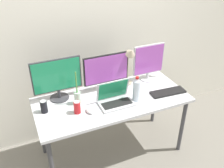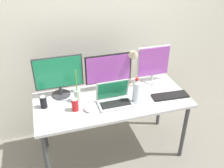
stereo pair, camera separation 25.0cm
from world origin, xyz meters
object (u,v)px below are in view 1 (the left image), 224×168
object	(u,v)px
monitor_left	(57,78)
keyboard_main	(168,92)
soda_can_by_laptop	(77,107)
desk_lamp	(130,60)
laptop_silver	(115,98)
soda_can_near_keyboard	(44,107)
bamboo_vase	(77,97)
work_desk	(112,104)
monitor_right	(149,62)
monitor_center	(106,71)
water_bottle	(137,90)
mouse_by_keyboard	(90,111)

from	to	relation	value
monitor_left	keyboard_main	xyz separation A→B (m)	(1.10, -0.36, -0.23)
soda_can_by_laptop	desk_lamp	xyz separation A→B (m)	(0.69, 0.27, 0.25)
laptop_silver	soda_can_near_keyboard	size ratio (longest dim) A/B	2.72
soda_can_by_laptop	bamboo_vase	bearing A→B (deg)	71.59
bamboo_vase	work_desk	bearing A→B (deg)	-10.52
soda_can_by_laptop	bamboo_vase	world-z (taller)	bamboo_vase
monitor_right	bamboo_vase	distance (m)	0.93
laptop_silver	soda_can_by_laptop	world-z (taller)	laptop_silver
soda_can_by_laptop	work_desk	bearing A→B (deg)	11.70
monitor_center	water_bottle	bearing A→B (deg)	-59.51
monitor_right	monitor_left	bearing A→B (deg)	179.50
monitor_right	laptop_silver	world-z (taller)	monitor_right
water_bottle	desk_lamp	distance (m)	0.37
work_desk	monitor_left	xyz separation A→B (m)	(-0.50, 0.23, 0.31)
monitor_center	bamboo_vase	size ratio (longest dim) A/B	1.39
work_desk	monitor_center	world-z (taller)	monitor_center
soda_can_near_keyboard	monitor_left	bearing A→B (deg)	42.96
bamboo_vase	soda_can_near_keyboard	bearing A→B (deg)	-178.32
water_bottle	desk_lamp	xyz separation A→B (m)	(0.07, 0.31, 0.19)
monitor_center	desk_lamp	distance (m)	0.28
monitor_center	monitor_right	bearing A→B (deg)	1.74
keyboard_main	soda_can_by_laptop	size ratio (longest dim) A/B	3.03
monitor_center	bamboo_vase	distance (m)	0.42
monitor_left	keyboard_main	bearing A→B (deg)	-18.41
keyboard_main	mouse_by_keyboard	size ratio (longest dim) A/B	3.62
monitor_right	desk_lamp	world-z (taller)	desk_lamp
water_bottle	soda_can_by_laptop	bearing A→B (deg)	176.13
monitor_left	laptop_silver	distance (m)	0.61
work_desk	soda_can_by_laptop	xyz separation A→B (m)	(-0.40, -0.08, 0.13)
keyboard_main	soda_can_near_keyboard	bearing A→B (deg)	175.58
bamboo_vase	mouse_by_keyboard	bearing A→B (deg)	-72.07
bamboo_vase	laptop_silver	bearing A→B (deg)	-21.84
keyboard_main	soda_can_by_laptop	xyz separation A→B (m)	(-1.00, 0.05, 0.05)
work_desk	desk_lamp	world-z (taller)	desk_lamp
soda_can_near_keyboard	monitor_center	bearing A→B (deg)	11.92
keyboard_main	water_bottle	xyz separation A→B (m)	(-0.38, 0.01, 0.12)
keyboard_main	monitor_center	bearing A→B (deg)	153.55
monitor_right	soda_can_by_laptop	distance (m)	1.01
water_bottle	desk_lamp	bearing A→B (deg)	76.54
soda_can_near_keyboard	bamboo_vase	world-z (taller)	bamboo_vase
keyboard_main	mouse_by_keyboard	xyz separation A→B (m)	(-0.89, 0.01, 0.01)
laptop_silver	keyboard_main	bearing A→B (deg)	-5.89
work_desk	water_bottle	distance (m)	0.32
monitor_left	bamboo_vase	size ratio (longest dim) A/B	1.39
monitor_left	monitor_right	bearing A→B (deg)	-0.50
monitor_left	water_bottle	xyz separation A→B (m)	(0.71, -0.35, -0.11)
monitor_left	monitor_right	world-z (taller)	monitor_left
work_desk	mouse_by_keyboard	world-z (taller)	mouse_by_keyboard
monitor_center	bamboo_vase	bearing A→B (deg)	-159.39
monitor_right	desk_lamp	xyz separation A→B (m)	(-0.26, -0.04, 0.09)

